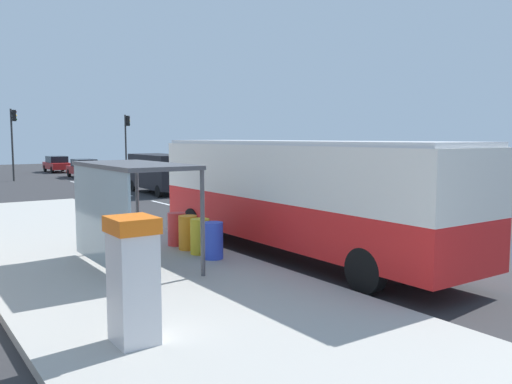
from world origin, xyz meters
name	(u,v)px	position (x,y,z in m)	size (l,w,h in m)	color
ground_plane	(156,204)	(0.00, 14.00, -0.02)	(56.00, 92.00, 0.04)	#2D2D30
sidewalk_platform	(118,266)	(-6.40, 2.00, 0.09)	(6.20, 30.00, 0.18)	#ADAAA3
lane_stripe_seg_1	(391,258)	(0.25, -1.00, 0.01)	(0.16, 2.20, 0.01)	silver
lane_stripe_seg_2	(281,232)	(0.25, 4.00, 0.01)	(0.16, 2.20, 0.01)	silver
lane_stripe_seg_3	(210,215)	(0.25, 9.00, 0.01)	(0.16, 2.20, 0.01)	silver
lane_stripe_seg_4	(161,203)	(0.25, 14.00, 0.01)	(0.16, 2.20, 0.01)	silver
lane_stripe_seg_5	(125,194)	(0.25, 19.00, 0.01)	(0.16, 2.20, 0.01)	silver
lane_stripe_seg_6	(97,188)	(0.25, 24.00, 0.01)	(0.16, 2.20, 0.01)	silver
lane_stripe_seg_7	(75,182)	(0.25, 29.00, 0.01)	(0.16, 2.20, 0.01)	silver
bus	(296,190)	(-1.71, 0.76, 1.84)	(2.58, 11.02, 3.21)	red
white_van	(160,171)	(2.20, 18.40, 1.34)	(2.15, 5.25, 2.30)	black
sedan_near	(84,168)	(2.30, 33.60, 0.79)	(1.98, 4.47, 1.52)	#A51919
sedan_far	(57,164)	(2.30, 41.93, 0.79)	(1.92, 4.44, 1.52)	#A51919
ticket_machine	(133,279)	(-8.03, -3.17, 1.17)	(0.66, 0.76, 1.94)	silver
recycling_bin_blue	(213,240)	(-4.20, 1.06, 0.66)	(0.52, 0.52, 0.95)	blue
recycling_bin_yellow	(200,236)	(-4.20, 1.76, 0.66)	(0.52, 0.52, 0.95)	yellow
recycling_bin_orange	(188,233)	(-4.20, 2.46, 0.66)	(0.52, 0.52, 0.95)	orange
recycling_bin_red	(177,229)	(-4.20, 3.16, 0.66)	(0.52, 0.52, 0.95)	red
traffic_light_near_side	(127,136)	(5.50, 32.09, 3.43)	(0.49, 0.28, 5.17)	#2D2D2D
traffic_light_far_side	(13,134)	(-3.11, 32.89, 3.59)	(0.49, 0.28, 5.44)	#2D2D2D
bus_shelter	(121,188)	(-6.41, 1.60, 2.10)	(1.80, 4.00, 2.50)	#4C4C51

